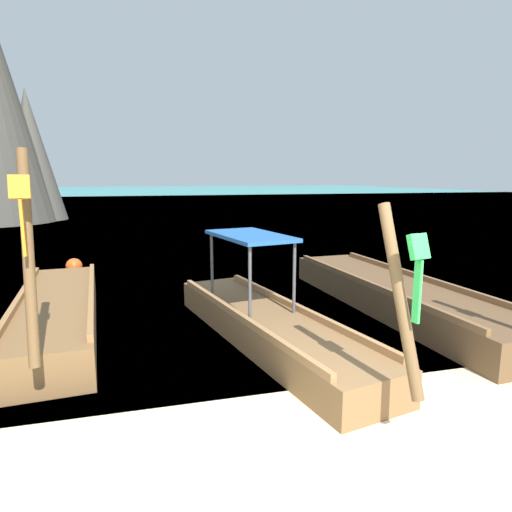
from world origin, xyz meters
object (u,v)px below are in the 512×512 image
longtail_boat_violet_ribbon (397,296)px  mooring_buoy_near (74,266)px  longtail_boat_orange_ribbon (58,313)px  mooring_buoy_far (415,244)px  longtail_boat_green_ribbon (269,324)px

longtail_boat_violet_ribbon → mooring_buoy_near: size_ratio=15.42×
longtail_boat_orange_ribbon → longtail_boat_violet_ribbon: bearing=-4.3°
mooring_buoy_near → mooring_buoy_far: bearing=5.1°
longtail_boat_green_ribbon → longtail_boat_orange_ribbon: bearing=156.1°
longtail_boat_orange_ribbon → longtail_boat_violet_ribbon: 6.21m
longtail_boat_green_ribbon → mooring_buoy_far: 10.38m
longtail_boat_violet_ribbon → mooring_buoy_far: bearing=52.7°
longtail_boat_orange_ribbon → longtail_boat_green_ribbon: longtail_boat_orange_ribbon is taller
mooring_buoy_far → longtail_boat_orange_ribbon: bearing=-152.5°
longtail_boat_orange_ribbon → longtail_boat_violet_ribbon: longtail_boat_orange_ribbon is taller
longtail_boat_orange_ribbon → mooring_buoy_near: (-0.32, 4.66, -0.09)m
longtail_boat_violet_ribbon → longtail_boat_orange_ribbon: bearing=175.7°
mooring_buoy_near → mooring_buoy_far: (11.17, 0.99, 0.01)m
longtail_boat_orange_ribbon → mooring_buoy_far: 12.23m
mooring_buoy_near → mooring_buoy_far: size_ratio=0.97×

